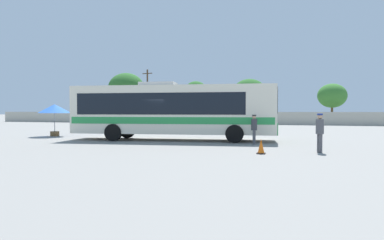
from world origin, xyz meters
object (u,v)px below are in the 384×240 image
Objects in this scene: roadside_tree_right at (332,96)px; utility_pole_near at (147,95)px; vendor_umbrella_near_gate_blue at (54,109)px; roadside_tree_left at (126,88)px; roadside_tree_midleft at (196,91)px; parked_car_second_red at (202,119)px; parked_car_leftmost_red at (160,119)px; coach_bus_cream_green at (171,109)px; attendant_by_bus_door at (254,128)px; passenger_waiting_on_apron at (320,130)px; traffic_cone_on_apron at (261,147)px; roadside_tree_midright at (249,94)px.

utility_pole_near is at bearing -173.21° from roadside_tree_right.
roadside_tree_left is at bearing 108.74° from vendor_umbrella_near_gate_blue.
utility_pole_near reaches higher than roadside_tree_midleft.
roadside_tree_left is (-14.03, 4.88, 4.72)m from parked_car_second_red.
parked_car_leftmost_red is at bearing -114.66° from roadside_tree_midleft.
roadside_tree_right is at bearing 69.40° from coach_bus_cream_green.
roadside_tree_left is 1.22× the size of roadside_tree_midleft.
roadside_tree_right is (30.92, 2.64, -1.50)m from roadside_tree_left.
attendant_by_bus_door is 0.20× the size of roadside_tree_left.
parked_car_second_red is 0.81× the size of roadside_tree_right.
passenger_waiting_on_apron is 0.37× the size of parked_car_second_red.
coach_bus_cream_green is at bearing 167.09° from attendant_by_bus_door.
passenger_waiting_on_apron is at bearing -50.54° from roadside_tree_left.
parked_car_second_red is at bearing -23.20° from utility_pole_near.
roadside_tree_midleft is at bearing 65.34° from parked_car_leftmost_red.
vendor_umbrella_near_gate_blue is at bearing 159.18° from traffic_cone_on_apron.
passenger_waiting_on_apron is (8.50, -4.03, -0.95)m from coach_bus_cream_green.
parked_car_second_red is at bearing 79.79° from vendor_umbrella_near_gate_blue.
parked_car_second_red is (-4.89, 24.41, -1.16)m from coach_bus_cream_green.
parked_car_second_red is at bearing 110.35° from traffic_cone_on_apron.
parked_car_leftmost_red is at bearing 122.54° from attendant_by_bus_door.
coach_bus_cream_green reaches higher than traffic_cone_on_apron.
parked_car_second_red is at bearing 101.32° from coach_bus_cream_green.
roadside_tree_left is 1.39× the size of roadside_tree_right.
attendant_by_bus_door is (5.31, -1.22, -1.00)m from coach_bus_cream_green.
coach_bus_cream_green is 5.54m from attendant_by_bus_door.
vendor_umbrella_near_gate_blue is at bearing -100.21° from parked_car_second_red.
attendant_by_bus_door is 2.53× the size of traffic_cone_on_apron.
parked_car_second_red is 31.62m from traffic_cone_on_apron.
parked_car_leftmost_red is (-1.81, 23.76, -1.18)m from vendor_umbrella_near_gate_blue.
roadside_tree_right reaches higher than attendant_by_bus_door.
roadside_tree_midright is (7.94, 2.71, -0.40)m from roadside_tree_midleft.
roadside_tree_midleft is (7.12, 2.49, 0.64)m from utility_pole_near.
attendant_by_bus_door is 0.37× the size of parked_car_leftmost_red.
parked_car_second_red is at bearing 115.21° from passenger_waiting_on_apron.
roadside_tree_midright is at bearing 19.07° from utility_pole_near.
parked_car_second_red is 0.59× the size of roadside_tree_left.
roadside_tree_left reaches higher than traffic_cone_on_apron.
roadside_tree_midleft is at bearing 19.29° from utility_pole_near.
roadside_tree_midleft is (-7.83, 31.21, 3.04)m from coach_bus_cream_green.
roadside_tree_left is at bearing 129.46° from passenger_waiting_on_apron.
roadside_tree_right is at bearing 18.28° from parked_car_leftmost_red.
coach_bus_cream_green is 1.61× the size of roadside_tree_left.
roadside_tree_right is 37.81m from traffic_cone_on_apron.
roadside_tree_left reaches higher than coach_bus_cream_green.
parked_car_leftmost_red is at bearing -161.72° from roadside_tree_right.
roadside_tree_left reaches higher than vendor_umbrella_near_gate_blue.
traffic_cone_on_apron is at bearing -54.06° from roadside_tree_left.
attendant_by_bus_door is 0.24× the size of roadside_tree_midright.
roadside_tree_midright is at bearing 89.82° from coach_bus_cream_green.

